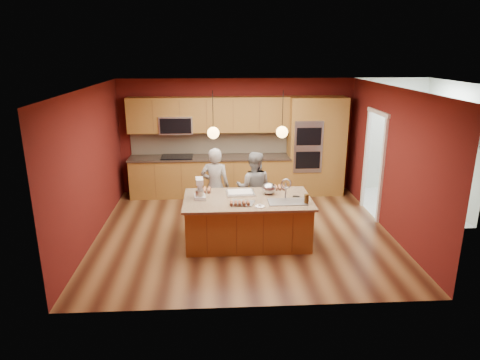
{
  "coord_description": "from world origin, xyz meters",
  "views": [
    {
      "loc": [
        -0.51,
        -7.51,
        3.35
      ],
      "look_at": [
        -0.08,
        -0.1,
        1.06
      ],
      "focal_mm": 32.0,
      "sensor_mm": 36.0,
      "label": 1
    }
  ],
  "objects": [
    {
      "name": "floor",
      "position": [
        0.0,
        0.0,
        0.0
      ],
      "size": [
        5.5,
        5.5,
        0.0
      ],
      "primitive_type": "plane",
      "color": "#412113",
      "rests_on": "ground"
    },
    {
      "name": "mixing_bowl",
      "position": [
        0.44,
        -0.22,
        0.93
      ],
      "size": [
        0.26,
        0.26,
        0.22
      ],
      "primitive_type": "ellipsoid",
      "color": "#B1B3B7",
      "rests_on": "island"
    },
    {
      "name": "cooling_rack",
      "position": [
        -0.07,
        -0.68,
        0.84
      ],
      "size": [
        0.46,
        0.38,
        0.02
      ],
      "primitive_type": "cube",
      "rotation": [
        0.0,
        0.0,
        -0.29
      ],
      "color": "#A9ACB0",
      "rests_on": "island"
    },
    {
      "name": "wall_left",
      "position": [
        -2.75,
        0.0,
        1.35
      ],
      "size": [
        0.0,
        5.0,
        5.0
      ],
      "primitive_type": "plane",
      "rotation": [
        1.57,
        0.0,
        1.57
      ],
      "color": "#551412",
      "rests_on": "ground"
    },
    {
      "name": "person_left",
      "position": [
        -0.53,
        0.44,
        0.77
      ],
      "size": [
        0.61,
        0.45,
        1.54
      ],
      "primitive_type": "imported",
      "rotation": [
        0.0,
        0.0,
        2.99
      ],
      "color": "black",
      "rests_on": "floor"
    },
    {
      "name": "cupcakes_rack",
      "position": [
        -0.12,
        -0.8,
        0.87
      ],
      "size": [
        0.35,
        0.14,
        0.06
      ],
      "primitive_type": null,
      "color": "#CA7C4C",
      "rests_on": "island"
    },
    {
      "name": "pendant_right",
      "position": [
        0.62,
        -0.44,
        2.0
      ],
      "size": [
        0.2,
        0.2,
        0.8
      ],
      "color": "black",
      "rests_on": "ceiling"
    },
    {
      "name": "tumbler",
      "position": [
        1.02,
        -0.74,
        0.9
      ],
      "size": [
        0.08,
        0.08,
        0.16
      ],
      "primitive_type": "cylinder",
      "color": "#3E280E",
      "rests_on": "island"
    },
    {
      "name": "wall_front",
      "position": [
        0.0,
        -2.5,
        1.35
      ],
      "size": [
        5.5,
        0.0,
        5.5
      ],
      "primitive_type": "plane",
      "rotation": [
        -1.57,
        0.0,
        0.0
      ],
      "color": "#551412",
      "rests_on": "ground"
    },
    {
      "name": "phone",
      "position": [
        0.91,
        -0.4,
        0.83
      ],
      "size": [
        0.13,
        0.1,
        0.01
      ],
      "primitive_type": "cube",
      "rotation": [
        0.0,
        0.0,
        -0.27
      ],
      "color": "black",
      "rests_on": "island"
    },
    {
      "name": "pendant_left",
      "position": [
        -0.54,
        -0.44,
        2.0
      ],
      "size": [
        0.2,
        0.2,
        0.8
      ],
      "color": "black",
      "rests_on": "ceiling"
    },
    {
      "name": "washer",
      "position": [
        4.22,
        0.84,
        0.46
      ],
      "size": [
        0.65,
        0.67,
        0.93
      ],
      "primitive_type": "cube",
      "rotation": [
        0.0,
        0.0,
        -0.14
      ],
      "color": "silver",
      "rests_on": "floor"
    },
    {
      "name": "person_right",
      "position": [
        0.23,
        0.44,
        0.73
      ],
      "size": [
        0.79,
        0.67,
        1.45
      ],
      "primitive_type": "imported",
      "rotation": [
        0.0,
        0.0,
        2.96
      ],
      "color": "gray",
      "rests_on": "floor"
    },
    {
      "name": "oven_column",
      "position": [
        1.85,
        2.19,
        1.15
      ],
      "size": [
        1.3,
        0.62,
        2.3
      ],
      "color": "olive",
      "rests_on": "floor"
    },
    {
      "name": "ceiling",
      "position": [
        0.0,
        0.0,
        2.7
      ],
      "size": [
        5.5,
        5.5,
        0.0
      ],
      "primitive_type": "plane",
      "rotation": [
        3.14,
        0.0,
        0.0
      ],
      "color": "silver",
      "rests_on": "ground"
    },
    {
      "name": "cupcakes_right",
      "position": [
        0.68,
        0.05,
        0.86
      ],
      "size": [
        0.21,
        0.21,
        0.06
      ],
      "primitive_type": null,
      "color": "#CA7C4C",
      "rests_on": "island"
    },
    {
      "name": "laundry_room",
      "position": [
        4.35,
        1.2,
        1.95
      ],
      "size": [
        2.6,
        2.7,
        2.7
      ],
      "color": "beige",
      "rests_on": "ground"
    },
    {
      "name": "wall_right",
      "position": [
        2.75,
        0.0,
        1.35
      ],
      "size": [
        0.0,
        5.0,
        5.0
      ],
      "primitive_type": "plane",
      "rotation": [
        1.57,
        0.0,
        -1.57
      ],
      "color": "#551412",
      "rests_on": "ground"
    },
    {
      "name": "dryer",
      "position": [
        4.19,
        1.49,
        0.47
      ],
      "size": [
        0.73,
        0.74,
        0.94
      ],
      "primitive_type": "cube",
      "rotation": [
        0.0,
        0.0,
        0.29
      ],
      "color": "silver",
      "rests_on": "floor"
    },
    {
      "name": "wall_back",
      "position": [
        0.0,
        2.5,
        1.35
      ],
      "size": [
        5.5,
        0.0,
        5.5
      ],
      "primitive_type": "plane",
      "rotation": [
        1.57,
        0.0,
        0.0
      ],
      "color": "#551412",
      "rests_on": "ground"
    },
    {
      "name": "doorway_trim",
      "position": [
        2.73,
        0.8,
        1.05
      ],
      "size": [
        0.08,
        1.11,
        2.2
      ],
      "primitive_type": null,
      "color": "white",
      "rests_on": "wall_right"
    },
    {
      "name": "cupcakes_left",
      "position": [
        -0.68,
        -0.04,
        0.86
      ],
      "size": [
        0.16,
        0.24,
        0.07
      ],
      "primitive_type": null,
      "color": "#CA7C4C",
      "rests_on": "island"
    },
    {
      "name": "cabinet_run",
      "position": [
        -0.68,
        2.25,
        0.98
      ],
      "size": [
        3.74,
        0.64,
        2.3
      ],
      "color": "olive",
      "rests_on": "floor"
    },
    {
      "name": "plate",
      "position": [
        0.21,
        -0.87,
        0.83
      ],
      "size": [
        0.16,
        0.16,
        0.01
      ],
      "primitive_type": "cylinder",
      "color": "white",
      "rests_on": "island"
    },
    {
      "name": "island",
      "position": [
        0.05,
        -0.44,
        0.42
      ],
      "size": [
        2.24,
        1.26,
        1.21
      ],
      "color": "olive",
      "rests_on": "floor"
    },
    {
      "name": "stand_mixer",
      "position": [
        -0.8,
        -0.38,
        0.98
      ],
      "size": [
        0.21,
        0.28,
        0.37
      ],
      "rotation": [
        0.0,
        0.0,
        0.08
      ],
      "color": "silver",
      "rests_on": "island"
    },
    {
      "name": "sheet_cake",
      "position": [
        -0.08,
        -0.19,
        0.85
      ],
      "size": [
        0.53,
        0.41,
        0.05
      ],
      "rotation": [
        0.0,
        0.0,
        0.08
      ],
      "color": "silver",
      "rests_on": "island"
    }
  ]
}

